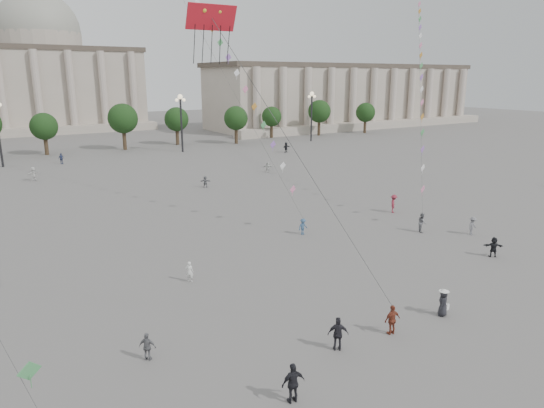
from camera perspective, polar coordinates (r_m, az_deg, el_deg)
ground at (r=28.30m, az=15.24°, el=-14.99°), size 360.00×360.00×0.00m
hall_east at (r=144.66m, az=8.77°, el=12.48°), size 84.00×26.22×17.20m
hall_central at (r=146.71m, az=-25.25°, el=13.59°), size 48.30×34.30×35.50m
tree_row at (r=96.49m, az=-20.81°, el=8.83°), size 137.12×5.12×8.00m
lamp_post_mid_east at (r=92.83m, az=-10.67°, el=10.54°), size 2.00×0.90×10.65m
lamp_post_far_east at (r=107.38m, az=4.69°, el=11.29°), size 2.00×0.90×10.65m
person_crowd_0 at (r=86.12m, az=-23.55°, el=4.92°), size 1.11×0.85×1.76m
person_crowd_3 at (r=42.04m, az=24.62°, el=-4.62°), size 1.47×1.33×1.63m
person_crowd_4 at (r=73.59m, az=-26.27°, el=3.19°), size 1.73×1.54×1.90m
person_crowd_6 at (r=47.04m, az=22.52°, el=-2.39°), size 1.18×0.82×1.67m
person_crowd_7 at (r=71.90m, az=-0.51°, el=4.36°), size 1.51×1.14×1.59m
person_crowd_8 at (r=52.08m, az=14.12°, el=0.04°), size 1.38×1.37×1.92m
person_crowd_9 at (r=91.21m, az=1.68°, el=6.68°), size 1.86×1.00×1.92m
person_crowd_12 at (r=62.64m, az=-7.86°, el=2.60°), size 1.40×1.11×1.49m
person_crowd_13 at (r=34.26m, az=-9.68°, el=-7.85°), size 0.65×0.62×1.50m
tourist_0 at (r=28.15m, az=13.96°, el=-13.07°), size 1.04×0.51×1.72m
tourist_1 at (r=26.14m, az=7.79°, el=-14.90°), size 1.15×0.96×1.84m
tourist_3 at (r=25.95m, az=-14.45°, el=-15.95°), size 0.90×0.85×1.49m
tourist_4 at (r=22.39m, az=2.51°, el=-20.29°), size 1.15×0.58×1.88m
kite_flyer_1 at (r=43.63m, az=3.67°, el=-2.67°), size 1.02×0.66×1.49m
kite_flyer_2 at (r=46.34m, az=17.23°, el=-2.09°), size 1.06×1.10×1.78m
hat_person at (r=30.97m, az=19.50°, el=-10.81°), size 0.96×0.88×1.69m
dragon_kite at (r=22.05m, az=-6.84°, el=18.86°), size 5.63×1.74×17.42m
kite_train_east at (r=68.40m, az=17.02°, el=18.39°), size 31.55×31.50×55.37m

